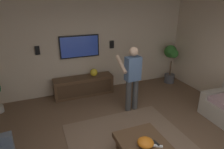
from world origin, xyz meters
TOP-DOWN VIEW (x-y plane):
  - wall_back_tv at (3.12, 0.00)m, footprint 0.10×6.22m
  - coffee_table at (-0.14, 0.02)m, footprint 1.00×0.80m
  - media_console at (2.79, 0.35)m, footprint 0.45×1.70m
  - tv at (3.03, 0.35)m, footprint 0.05×1.12m
  - person_standing at (1.55, -0.58)m, footprint 0.57×0.57m
  - potted_plant_tall at (2.67, -2.56)m, footprint 0.61×0.47m
  - bowl at (-0.17, 0.03)m, footprint 0.27×0.27m
  - remote_white at (-0.27, -0.15)m, footprint 0.12×0.15m
  - remote_black at (-0.20, -0.16)m, footprint 0.15×0.06m
  - vase_round at (2.77, 0.03)m, footprint 0.22×0.22m
  - wall_speaker_left at (3.04, -0.63)m, footprint 0.06×0.12m
  - wall_speaker_right at (3.04, 1.48)m, footprint 0.06×0.12m

SIDE VIEW (x-z plane):
  - media_console at x=2.79m, z-range 0.00..0.55m
  - coffee_table at x=-0.14m, z-range 0.10..0.50m
  - remote_white at x=-0.27m, z-range 0.40..0.42m
  - remote_black at x=-0.20m, z-range 0.40..0.42m
  - bowl at x=-0.17m, z-range 0.40..0.52m
  - vase_round at x=2.77m, z-range 0.55..0.77m
  - potted_plant_tall at x=2.67m, z-range 0.23..1.51m
  - person_standing at x=1.55m, z-range 0.11..1.75m
  - wall_speaker_left at x=3.04m, z-range 1.26..1.48m
  - wall_speaker_right at x=3.04m, z-range 1.28..1.50m
  - tv at x=3.03m, z-range 1.08..1.71m
  - wall_back_tv at x=3.12m, z-range 0.00..2.84m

